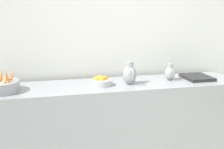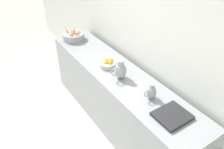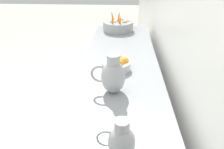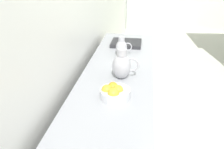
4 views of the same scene
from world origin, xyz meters
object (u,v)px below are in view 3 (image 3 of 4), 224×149
(vegetable_colander, at_px, (118,26))
(metal_pitcher_short, at_px, (121,141))
(metal_pitcher_tall, at_px, (113,76))
(orange_bowl, at_px, (117,64))

(vegetable_colander, height_order, metal_pitcher_short, vegetable_colander)
(metal_pitcher_short, bearing_deg, metal_pitcher_tall, -83.38)
(orange_bowl, height_order, metal_pitcher_tall, metal_pitcher_tall)
(vegetable_colander, bearing_deg, metal_pitcher_short, 91.92)
(vegetable_colander, distance_m, metal_pitcher_short, 1.82)
(metal_pitcher_tall, bearing_deg, vegetable_colander, -89.90)
(vegetable_colander, relative_size, metal_pitcher_short, 1.81)
(metal_pitcher_tall, bearing_deg, metal_pitcher_short, 96.62)
(vegetable_colander, height_order, orange_bowl, vegetable_colander)
(vegetable_colander, xyz_separation_m, orange_bowl, (-0.02, 1.00, -0.02))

